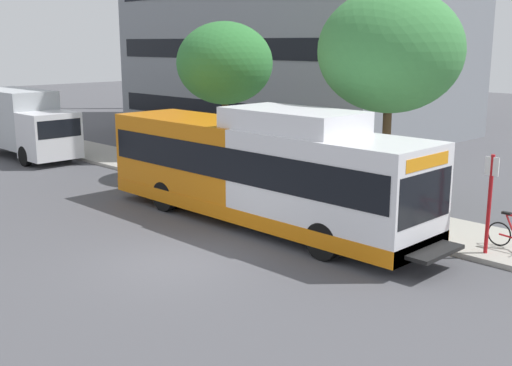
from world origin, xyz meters
The scene contains 8 objects.
ground_plane centered at (0.00, 8.00, 0.00)m, with size 120.00×120.00×0.00m, color #4C4C51.
sidewalk_curb centered at (7.00, 6.00, 0.07)m, with size 3.00×56.00×0.14m, color #A8A399.
transit_bus centered at (4.02, 1.03, 1.70)m, with size 2.58×12.25×3.65m.
bus_stop_sign_pole centered at (5.99, -5.38, 1.65)m, with size 0.10×0.36×2.60m.
street_tree_near_stop centered at (7.95, -0.89, 5.22)m, with size 4.57×4.57×7.04m.
street_tree_mid_block centered at (7.82, 6.78, 4.68)m, with size 3.85×3.85×6.19m.
box_truck_background centered at (4.10, 17.32, 1.74)m, with size 2.32×7.01×3.25m.
lattice_comm_tower centered at (26.35, 28.60, 8.18)m, with size 1.10×1.10×24.94m.
Camera 1 is at (-9.22, -12.29, 5.48)m, focal length 44.19 mm.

